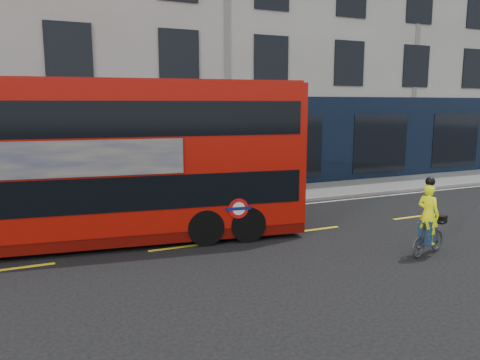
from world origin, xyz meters
TOP-DOWN VIEW (x-y plane):
  - ground at (0.00, 0.00)m, footprint 120.00×120.00m
  - pavement at (0.00, 6.50)m, footprint 60.00×3.00m
  - kerb at (0.00, 5.00)m, footprint 60.00×0.12m
  - building_terrace at (0.00, 12.94)m, footprint 50.00×10.07m
  - road_edge_line at (0.00, 4.70)m, footprint 58.00×0.10m
  - lane_dashes at (0.00, 1.50)m, footprint 58.00×0.12m
  - bus at (-5.68, 2.82)m, footprint 10.88×3.86m
  - cyclist at (1.32, -1.60)m, footprint 1.49×0.78m

SIDE VIEW (x-z plane):
  - ground at x=0.00m, z-range 0.00..0.00m
  - road_edge_line at x=0.00m, z-range 0.00..0.01m
  - lane_dashes at x=0.00m, z-range 0.00..0.01m
  - pavement at x=0.00m, z-range 0.00..0.12m
  - kerb at x=0.00m, z-range 0.00..0.13m
  - cyclist at x=1.32m, z-range -0.32..1.64m
  - bus at x=-5.68m, z-range 0.05..4.35m
  - building_terrace at x=0.00m, z-range -0.01..14.99m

